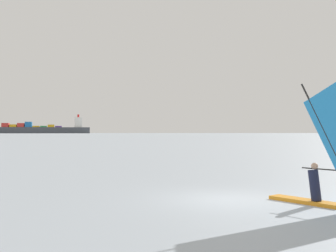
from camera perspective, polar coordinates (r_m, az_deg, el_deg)
ground_plane at (r=14.13m, az=8.72°, el=-10.40°), size 4000.00×4000.00×0.00m
windsurfer at (r=13.58m, az=21.83°, el=-6.10°), size 2.21×3.87×4.14m
cargo_ship at (r=828.91m, az=-17.51°, el=-0.39°), size 183.72×41.42×38.26m
distant_headland at (r=1705.83m, az=3.55°, el=-0.49°), size 954.63×670.48×27.74m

